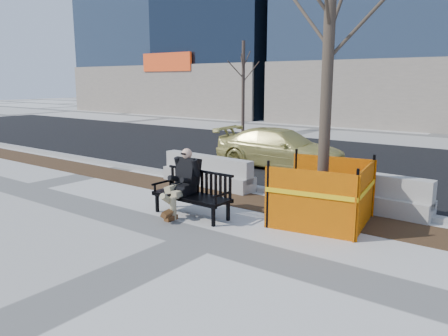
{
  "coord_description": "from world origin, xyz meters",
  "views": [
    {
      "loc": [
        4.8,
        -5.79,
        2.79
      ],
      "look_at": [
        -0.68,
        1.51,
        0.98
      ],
      "focal_mm": 35.41,
      "sensor_mm": 36.0,
      "label": 1
    }
  ],
  "objects_px": {
    "bench": "(192,216)",
    "seated_man": "(185,213)",
    "jersey_barrier_left": "(207,185)",
    "jersey_barrier_right": "(360,209)",
    "sedan": "(280,168)",
    "tree_fence": "(321,222)"
  },
  "relations": [
    {
      "from": "bench",
      "to": "seated_man",
      "type": "distance_m",
      "value": 0.25
    },
    {
      "from": "jersey_barrier_left",
      "to": "jersey_barrier_right",
      "type": "distance_m",
      "value": 4.13
    },
    {
      "from": "sedan",
      "to": "jersey_barrier_right",
      "type": "relative_size",
      "value": 1.47
    },
    {
      "from": "seated_man",
      "to": "sedan",
      "type": "height_order",
      "value": "seated_man"
    },
    {
      "from": "tree_fence",
      "to": "jersey_barrier_right",
      "type": "height_order",
      "value": "tree_fence"
    },
    {
      "from": "jersey_barrier_right",
      "to": "sedan",
      "type": "bearing_deg",
      "value": 143.42
    },
    {
      "from": "seated_man",
      "to": "jersey_barrier_right",
      "type": "bearing_deg",
      "value": 42.57
    },
    {
      "from": "seated_man",
      "to": "jersey_barrier_left",
      "type": "bearing_deg",
      "value": 119.18
    },
    {
      "from": "jersey_barrier_left",
      "to": "tree_fence",
      "type": "bearing_deg",
      "value": -12.47
    },
    {
      "from": "bench",
      "to": "jersey_barrier_right",
      "type": "height_order",
      "value": "bench"
    },
    {
      "from": "seated_man",
      "to": "sedan",
      "type": "distance_m",
      "value": 5.71
    },
    {
      "from": "seated_man",
      "to": "tree_fence",
      "type": "bearing_deg",
      "value": 26.08
    },
    {
      "from": "bench",
      "to": "jersey_barrier_left",
      "type": "relative_size",
      "value": 0.63
    },
    {
      "from": "bench",
      "to": "jersey_barrier_right",
      "type": "distance_m",
      "value": 3.73
    },
    {
      "from": "tree_fence",
      "to": "jersey_barrier_left",
      "type": "xyz_separation_m",
      "value": [
        -3.8,
        1.08,
        0.0
      ]
    },
    {
      "from": "seated_man",
      "to": "jersey_barrier_right",
      "type": "relative_size",
      "value": 0.48
    },
    {
      "from": "jersey_barrier_left",
      "to": "jersey_barrier_right",
      "type": "relative_size",
      "value": 0.97
    },
    {
      "from": "tree_fence",
      "to": "sedan",
      "type": "xyz_separation_m",
      "value": [
        -3.47,
        4.44,
        0.0
      ]
    },
    {
      "from": "jersey_barrier_left",
      "to": "jersey_barrier_right",
      "type": "xyz_separation_m",
      "value": [
        4.12,
        0.28,
        0.0
      ]
    },
    {
      "from": "bench",
      "to": "tree_fence",
      "type": "distance_m",
      "value": 2.66
    },
    {
      "from": "sedan",
      "to": "jersey_barrier_left",
      "type": "distance_m",
      "value": 3.37
    },
    {
      "from": "seated_man",
      "to": "jersey_barrier_right",
      "type": "distance_m",
      "value": 3.87
    }
  ]
}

